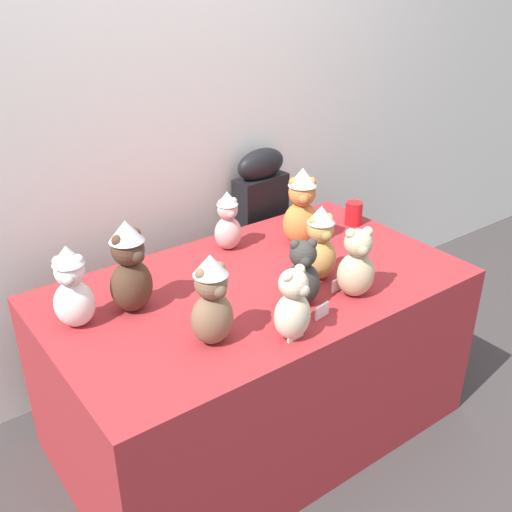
{
  "coord_description": "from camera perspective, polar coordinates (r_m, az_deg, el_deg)",
  "views": [
    {
      "loc": [
        -1.21,
        -1.39,
        1.88
      ],
      "look_at": [
        0.0,
        0.25,
        0.84
      ],
      "focal_mm": 42.16,
      "sensor_mm": 36.0,
      "label": 1
    }
  ],
  "objects": [
    {
      "name": "teddy_bear_ginger",
      "position": [
        2.59,
        4.35,
        4.55
      ],
      "size": [
        0.21,
        0.2,
        0.35
      ],
      "rotation": [
        0.0,
        0.0,
        -0.56
      ],
      "color": "#D17F3D",
      "rests_on": "display_table"
    },
    {
      "name": "teddy_bear_blush",
      "position": [
        2.56,
        -2.69,
        3.3
      ],
      "size": [
        0.14,
        0.12,
        0.26
      ],
      "rotation": [
        0.0,
        0.0,
        -0.19
      ],
      "color": "beige",
      "rests_on": "display_table"
    },
    {
      "name": "teddy_bear_cocoa",
      "position": [
        2.14,
        -11.88,
        -1.08
      ],
      "size": [
        0.18,
        0.17,
        0.35
      ],
      "rotation": [
        0.0,
        0.0,
        0.23
      ],
      "color": "#4C3323",
      "rests_on": "display_table"
    },
    {
      "name": "teddy_bear_mocha",
      "position": [
        1.93,
        -4.22,
        -4.25
      ],
      "size": [
        0.15,
        0.13,
        0.32
      ],
      "rotation": [
        0.0,
        0.0,
        0.04
      ],
      "color": "#7F6047",
      "rests_on": "display_table"
    },
    {
      "name": "teddy_bear_snow",
      "position": [
        2.11,
        -17.06,
        -2.88
      ],
      "size": [
        0.18,
        0.17,
        0.31
      ],
      "rotation": [
        0.0,
        0.0,
        -0.45
      ],
      "color": "white",
      "rests_on": "display_table"
    },
    {
      "name": "teddy_bear_cream",
      "position": [
        1.97,
        3.52,
        -4.73
      ],
      "size": [
        0.15,
        0.14,
        0.26
      ],
      "rotation": [
        0.0,
        0.0,
        0.2
      ],
      "color": "beige",
      "rests_on": "display_table"
    },
    {
      "name": "name_card_front_right",
      "position": [
        2.14,
        6.28,
        -5.2
      ],
      "size": [
        0.07,
        0.02,
        0.05
      ],
      "primitive_type": "cube",
      "rotation": [
        0.0,
        0.0,
        0.18
      ],
      "color": "white",
      "rests_on": "display_table"
    },
    {
      "name": "instrument_case",
      "position": [
        3.11,
        0.43,
        1.12
      ],
      "size": [
        0.29,
        0.15,
        1.03
      ],
      "rotation": [
        0.0,
        0.0,
        0.1
      ],
      "color": "black",
      "rests_on": "ground_plane"
    },
    {
      "name": "teddy_bear_honey",
      "position": [
        2.32,
        6.08,
        1.14
      ],
      "size": [
        0.16,
        0.14,
        0.31
      ],
      "rotation": [
        0.0,
        0.0,
        -0.2
      ],
      "color": "tan",
      "rests_on": "display_table"
    },
    {
      "name": "name_card_front_left",
      "position": [
        2.31,
        7.83,
        -2.65
      ],
      "size": [
        0.07,
        0.02,
        0.05
      ],
      "primitive_type": "cube",
      "rotation": [
        0.0,
        0.0,
        0.12
      ],
      "color": "white",
      "rests_on": "display_table"
    },
    {
      "name": "wall_back",
      "position": [
        2.71,
        -9.38,
        14.35
      ],
      "size": [
        7.0,
        0.08,
        2.6
      ],
      "primitive_type": "cube",
      "color": "white",
      "rests_on": "ground_plane"
    },
    {
      "name": "display_table",
      "position": [
        2.54,
        -0.0,
        -9.7
      ],
      "size": [
        1.63,
        0.94,
        0.72
      ],
      "primitive_type": "cube",
      "color": "maroon",
      "rests_on": "ground_plane"
    },
    {
      "name": "teddy_bear_sand",
      "position": [
        2.24,
        9.53,
        -0.8
      ],
      "size": [
        0.18,
        0.17,
        0.28
      ],
      "rotation": [
        0.0,
        0.0,
        -0.4
      ],
      "color": "#CCB78E",
      "rests_on": "display_table"
    },
    {
      "name": "party_cup_red",
      "position": [
        2.87,
        9.25,
        4.03
      ],
      "size": [
        0.08,
        0.08,
        0.11
      ],
      "primitive_type": "cylinder",
      "color": "red",
      "rests_on": "display_table"
    },
    {
      "name": "teddy_bear_charcoal",
      "position": [
        2.16,
        4.41,
        -1.77
      ],
      "size": [
        0.17,
        0.16,
        0.26
      ],
      "rotation": [
        0.0,
        0.0,
        -0.5
      ],
      "color": "#383533",
      "rests_on": "display_table"
    },
    {
      "name": "ground_plane",
      "position": [
        2.63,
        3.42,
        -18.62
      ],
      "size": [
        10.0,
        10.0,
        0.0
      ],
      "primitive_type": "plane",
      "color": "#3D3838"
    },
    {
      "name": "name_card_front_middle",
      "position": [
        2.01,
        3.77,
        -7.28
      ],
      "size": [
        0.07,
        0.01,
        0.05
      ],
      "primitive_type": "cube",
      "rotation": [
        0.0,
        0.0,
        0.09
      ],
      "color": "white",
      "rests_on": "display_table"
    }
  ]
}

